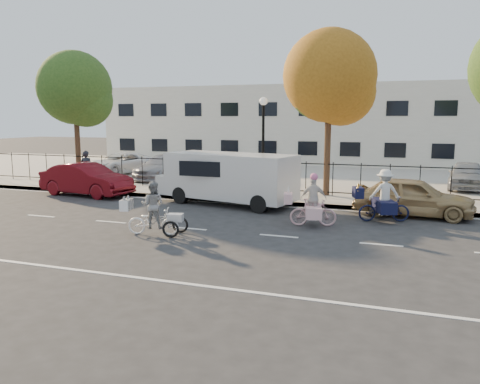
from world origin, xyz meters
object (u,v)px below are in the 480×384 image
at_px(lot_car_a, 164,167).
at_px(unicorn_bike, 312,207).
at_px(bull_bike, 383,201).
at_px(lot_car_c, 234,167).
at_px(white_van, 228,177).
at_px(lot_car_b, 121,163).
at_px(pedestrian, 87,168).
at_px(lot_car_d, 467,175).
at_px(zebra_trike, 153,214).
at_px(gold_sedan, 413,197).
at_px(lamppost, 263,128).
at_px(red_sedan, 87,179).

bearing_deg(lot_car_a, unicorn_bike, -37.36).
distance_m(bull_bike, lot_car_c, 11.51).
xyz_separation_m(white_van, lot_car_b, (-9.58, 6.79, -0.37)).
bearing_deg(unicorn_bike, lot_car_a, 36.61).
bearing_deg(pedestrian, lot_car_c, -153.40).
bearing_deg(unicorn_bike, lot_car_d, -43.88).
bearing_deg(lot_car_d, lot_car_a, -168.00).
xyz_separation_m(lot_car_a, lot_car_c, (3.85, 0.99, 0.04)).
distance_m(zebra_trike, lot_car_b, 15.40).
height_order(white_van, lot_car_b, white_van).
bearing_deg(zebra_trike, bull_bike, -70.17).
xyz_separation_m(gold_sedan, lot_car_d, (2.58, 6.98, 0.10)).
relative_size(lamppost, lot_car_d, 1.09).
bearing_deg(gold_sedan, lamppost, 74.82).
relative_size(gold_sedan, lot_car_a, 0.90).
xyz_separation_m(bull_bike, gold_sedan, (0.99, 1.31, -0.01)).
distance_m(gold_sedan, lot_car_d, 7.45).
xyz_separation_m(red_sedan, lot_car_b, (-2.58, 6.76, 0.05)).
xyz_separation_m(zebra_trike, lot_car_d, (10.18, 12.56, 0.18)).
relative_size(bull_bike, pedestrian, 1.13).
height_order(zebra_trike, lot_car_c, zebra_trike).
bearing_deg(zebra_trike, lot_car_c, -4.81).
xyz_separation_m(lamppost, red_sedan, (-7.85, -2.30, -2.37)).
distance_m(unicorn_bike, gold_sedan, 4.26).
height_order(white_van, gold_sedan, white_van).
bearing_deg(gold_sedan, unicorn_bike, 135.95).
relative_size(white_van, lot_car_b, 1.35).
distance_m(zebra_trike, unicorn_bike, 5.21).
relative_size(zebra_trike, red_sedan, 0.43).
bearing_deg(lamppost, lot_car_d, 27.55).
relative_size(lamppost, white_van, 0.68).
bearing_deg(pedestrian, white_van, 156.51).
relative_size(unicorn_bike, lot_car_d, 0.46).
relative_size(bull_bike, lot_car_d, 0.51).
bearing_deg(zebra_trike, red_sedan, 36.98).
bearing_deg(pedestrian, bull_bike, 156.76).
height_order(gold_sedan, lot_car_a, lot_car_a).
bearing_deg(bull_bike, red_sedan, 66.89).
bearing_deg(lamppost, red_sedan, -163.64).
xyz_separation_m(bull_bike, white_van, (-6.25, 1.28, 0.44)).
height_order(unicorn_bike, lot_car_b, unicorn_bike).
xyz_separation_m(zebra_trike, pedestrian, (-7.96, 7.34, 0.41)).
bearing_deg(gold_sedan, zebra_trike, 130.86).
xyz_separation_m(zebra_trike, bull_bike, (6.61, 4.27, 0.09)).
height_order(lot_car_a, lot_car_c, lot_car_c).
height_order(red_sedan, pedestrian, pedestrian).
bearing_deg(zebra_trike, pedestrian, 34.29).
bearing_deg(gold_sedan, pedestrian, 88.14).
xyz_separation_m(white_van, lot_car_d, (9.82, 7.01, -0.35)).
relative_size(white_van, lot_car_a, 1.36).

